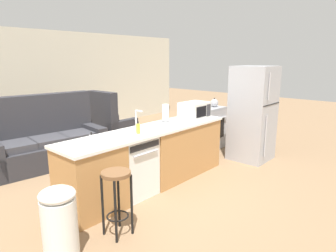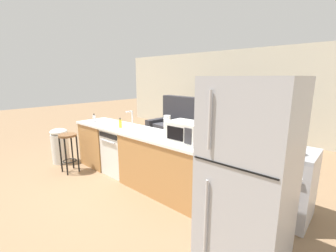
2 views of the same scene
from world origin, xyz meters
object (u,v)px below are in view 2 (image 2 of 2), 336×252
at_px(stove_range, 280,182).
at_px(refrigerator, 248,178).
at_px(paper_towel_roll, 167,124).
at_px(couch, 185,131).
at_px(dish_soap_bottle, 94,119).
at_px(dishwasher, 122,151).
at_px(microwave, 186,132).
at_px(trash_bin, 60,145).
at_px(armchair, 253,143).
at_px(soap_bottle, 120,124).
at_px(kettle, 297,147).
at_px(bar_stool, 68,145).

distance_m(stove_range, refrigerator, 1.18).
bearing_deg(paper_towel_roll, couch, 120.02).
height_order(paper_towel_roll, dish_soap_bottle, paper_towel_roll).
xyz_separation_m(dishwasher, dish_soap_bottle, (-0.71, -0.12, 0.55)).
bearing_deg(microwave, stove_range, 26.14).
bearing_deg(paper_towel_roll, trash_bin, -162.28).
height_order(microwave, couch, couch).
height_order(microwave, trash_bin, microwave).
relative_size(refrigerator, armchair, 1.49).
height_order(stove_range, couch, couch).
distance_m(paper_towel_roll, couch, 2.37).
bearing_deg(trash_bin, paper_towel_roll, 17.72).
relative_size(dish_soap_bottle, armchair, 0.15).
xyz_separation_m(soap_bottle, trash_bin, (-1.49, -0.48, -0.59)).
xyz_separation_m(kettle, couch, (-2.96, 1.75, -0.59)).
bearing_deg(kettle, stove_range, 143.32).
xyz_separation_m(refrigerator, kettle, (0.17, 0.97, 0.09)).
bearing_deg(bar_stool, dish_soap_bottle, 82.06).
bearing_deg(dishwasher, trash_bin, -158.45).
bearing_deg(trash_bin, stove_range, 15.41).
xyz_separation_m(refrigerator, dish_soap_bottle, (-3.31, 0.42, 0.08)).
height_order(bar_stool, couch, couch).
bearing_deg(refrigerator, trash_bin, -179.91).
bearing_deg(dish_soap_bottle, couch, 77.25).
distance_m(microwave, trash_bin, 3.01).
bearing_deg(trash_bin, kettle, 13.19).
relative_size(soap_bottle, kettle, 0.86).
height_order(stove_range, refrigerator, refrigerator).
xyz_separation_m(stove_range, dish_soap_bottle, (-3.31, -0.67, 0.52)).
relative_size(refrigerator, trash_bin, 2.41).
bearing_deg(bar_stool, soap_bottle, 33.71).
bearing_deg(paper_towel_roll, soap_bottle, -162.50).
bearing_deg(trash_bin, dish_soap_bottle, 31.66).
relative_size(kettle, trash_bin, 0.28).
relative_size(stove_range, couch, 0.43).
distance_m(stove_range, paper_towel_roll, 1.78).
xyz_separation_m(microwave, armchair, (0.04, 2.45, -0.69)).
distance_m(dish_soap_bottle, armchair, 3.46).
xyz_separation_m(refrigerator, microwave, (-1.12, 0.55, 0.15)).
relative_size(dishwasher, microwave, 1.68).
xyz_separation_m(dish_soap_bottle, armchair, (2.23, 2.58, -0.62)).
relative_size(stove_range, paper_towel_roll, 3.19).
height_order(dish_soap_bottle, bar_stool, dish_soap_bottle).
distance_m(trash_bin, couch, 2.99).
distance_m(soap_bottle, kettle, 2.73).
distance_m(dishwasher, armchair, 2.89).
bearing_deg(microwave, trash_bin, -169.13).
relative_size(dish_soap_bottle, couch, 0.08).
xyz_separation_m(dishwasher, stove_range, (2.60, 0.55, 0.03)).
bearing_deg(refrigerator, paper_towel_roll, 155.62).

